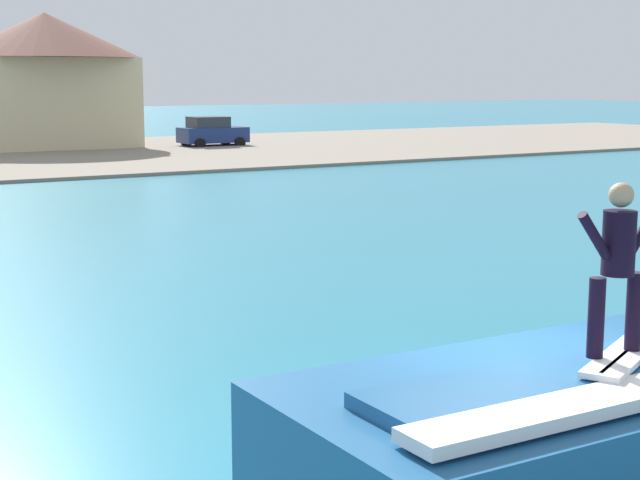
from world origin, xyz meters
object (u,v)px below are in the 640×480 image
object	(u,v)px
surfboard	(625,355)
house_gabled_white	(46,72)
car_far_shore	(212,132)
wave_crest	(613,422)
surfer	(618,259)

from	to	relation	value
surfboard	house_gabled_white	bearing A→B (deg)	80.39
surfboard	house_gabled_white	xyz separation A→B (m)	(8.75, 51.71, 3.01)
car_far_shore	house_gabled_white	xyz separation A→B (m)	(-8.58, 4.13, 3.54)
house_gabled_white	car_far_shore	bearing A→B (deg)	-25.70
wave_crest	house_gabled_white	bearing A→B (deg)	80.51
car_far_shore	surfer	bearing A→B (deg)	-110.18
house_gabled_white	surfboard	bearing A→B (deg)	-99.61
car_far_shore	house_gabled_white	distance (m)	10.16
wave_crest	surfer	distance (m)	1.80
wave_crest	house_gabled_white	size ratio (longest dim) A/B	0.65
wave_crest	surfer	xyz separation A→B (m)	(-0.29, -0.22, 1.76)
surfer	surfboard	bearing A→B (deg)	-8.24
wave_crest	house_gabled_white	distance (m)	52.33
surfboard	car_far_shore	size ratio (longest dim) A/B	0.45
surfer	car_far_shore	xyz separation A→B (m)	(17.48, 47.56, -1.49)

